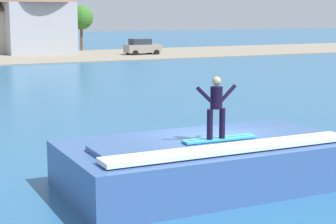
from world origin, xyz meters
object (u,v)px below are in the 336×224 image
surfboard (219,139)px  house_gabled_white (36,14)px  house_small_cottage (3,21)px  wave_crest (207,163)px  car_far_shore (142,47)px  surfer (216,104)px  tree_tall_bare (81,18)px

surfboard → house_gabled_white: (8.57, 55.88, 3.15)m
house_small_cottage → surfboard: bearing=-95.1°
house_gabled_white → house_small_cottage: 4.24m
wave_crest → car_far_shore: size_ratio=1.98×
wave_crest → surfboard: size_ratio=3.75×
surfboard → surfer: 0.97m
surfboard → tree_tall_bare: bearing=75.8°
surfer → house_gabled_white: size_ratio=0.17×
tree_tall_bare → car_far_shore: bearing=-67.3°
house_small_cottage → house_gabled_white: bearing=-36.2°
wave_crest → tree_tall_bare: 58.93m
surfboard → surfer: (-0.15, -0.07, 0.96)m
surfboard → surfer: bearing=-155.6°
surfboard → car_far_shore: car_far_shore is taller
surfer → tree_tall_bare: (14.68, 57.62, 1.72)m
car_far_shore → tree_tall_bare: tree_tall_bare is taller
wave_crest → surfboard: (0.06, -0.56, 0.78)m
surfboard → house_small_cottage: bearing=84.9°
surfer → house_gabled_white: bearing=81.1°
surfboard → car_far_shore: (18.54, 47.97, -0.49)m
wave_crest → tree_tall_bare: bearing=75.6°
wave_crest → surfboard: bearing=-83.9°
surfboard → house_small_cottage: house_small_cottage is taller
wave_crest → tree_tall_bare: size_ratio=1.39×
wave_crest → house_gabled_white: 56.13m
car_far_shore → surfer: bearing=-111.3°
house_small_cottage → tree_tall_bare: house_small_cottage is taller
surfer → car_far_shore: (18.69, 48.04, -1.45)m
tree_tall_bare → house_small_cottage: bearing=175.1°
wave_crest → house_gabled_white: bearing=81.1°
surfboard → house_small_cottage: (5.20, 58.34, 2.37)m
surfer → house_small_cottage: (5.35, 58.41, 1.41)m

